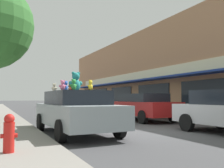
# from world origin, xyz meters

# --- Properties ---
(ground_plane) EXTENTS (260.00, 260.00, 0.00)m
(ground_plane) POSITION_xyz_m (0.00, 0.00, 0.00)
(ground_plane) COLOR #424244
(storefront_row) EXTENTS (16.60, 34.45, 7.40)m
(storefront_row) POSITION_xyz_m (14.47, 11.98, 3.70)
(storefront_row) COLOR tan
(storefront_row) RESTS_ON ground_plane
(plush_art_car) EXTENTS (2.13, 4.76, 1.49)m
(plush_art_car) POSITION_xyz_m (-2.56, 0.27, 0.80)
(plush_art_car) COLOR #8C999E
(plush_art_car) RESTS_ON ground_plane
(teddy_bear_giant) EXTENTS (0.53, 0.34, 0.72)m
(teddy_bear_giant) POSITION_xyz_m (-2.46, 0.65, 1.84)
(teddy_bear_giant) COLOR teal
(teddy_bear_giant) RESTS_ON plush_art_car
(teddy_bear_green) EXTENTS (0.27, 0.19, 0.36)m
(teddy_bear_green) POSITION_xyz_m (-2.90, -0.58, 1.66)
(teddy_bear_green) COLOR green
(teddy_bear_green) RESTS_ON plush_art_car
(teddy_bear_pink) EXTENTS (0.24, 0.15, 0.32)m
(teddy_bear_pink) POSITION_xyz_m (-3.22, -0.46, 1.65)
(teddy_bear_pink) COLOR pink
(teddy_bear_pink) RESTS_ON plush_art_car
(teddy_bear_red) EXTENTS (0.20, 0.22, 0.31)m
(teddy_bear_red) POSITION_xyz_m (-2.49, 0.94, 1.64)
(teddy_bear_red) COLOR red
(teddy_bear_red) RESTS_ON plush_art_car
(teddy_bear_blue) EXTENTS (0.26, 0.23, 0.36)m
(teddy_bear_blue) POSITION_xyz_m (-2.89, 0.41, 1.66)
(teddy_bear_blue) COLOR blue
(teddy_bear_blue) RESTS_ON plush_art_car
(teddy_bear_cream) EXTENTS (0.22, 0.19, 0.30)m
(teddy_bear_cream) POSITION_xyz_m (-3.15, 1.03, 1.64)
(teddy_bear_cream) COLOR beige
(teddy_bear_cream) RESTS_ON plush_art_car
(teddy_bear_yellow) EXTENTS (0.23, 0.20, 0.32)m
(teddy_bear_yellow) POSITION_xyz_m (-2.45, -0.88, 1.64)
(teddy_bear_yellow) COLOR yellow
(teddy_bear_yellow) RESTS_ON plush_art_car
(teddy_bear_white) EXTENTS (0.14, 0.16, 0.22)m
(teddy_bear_white) POSITION_xyz_m (-2.98, 0.48, 1.60)
(teddy_bear_white) COLOR white
(teddy_bear_white) RESTS_ON plush_art_car
(teddy_bear_brown) EXTENTS (0.17, 0.21, 0.28)m
(teddy_bear_brown) POSITION_xyz_m (-2.54, 1.15, 1.63)
(teddy_bear_brown) COLOR olive
(teddy_bear_brown) RESTS_ON plush_art_car
(parked_car_far_center) EXTENTS (2.05, 4.75, 1.49)m
(parked_car_far_center) POSITION_xyz_m (2.34, 3.73, 0.81)
(parked_car_far_center) COLOR maroon
(parked_car_far_center) RESTS_ON ground_plane
(parked_car_far_right) EXTENTS (2.11, 4.04, 1.58)m
(parked_car_far_right) POSITION_xyz_m (2.34, 11.49, 0.86)
(parked_car_far_right) COLOR #1E4793
(parked_car_far_right) RESTS_ON ground_plane
(fire_hydrant) EXTENTS (0.33, 0.22, 0.79)m
(fire_hydrant) POSITION_xyz_m (-4.84, -2.56, 0.53)
(fire_hydrant) COLOR red
(fire_hydrant) RESTS_ON sidewalk_near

